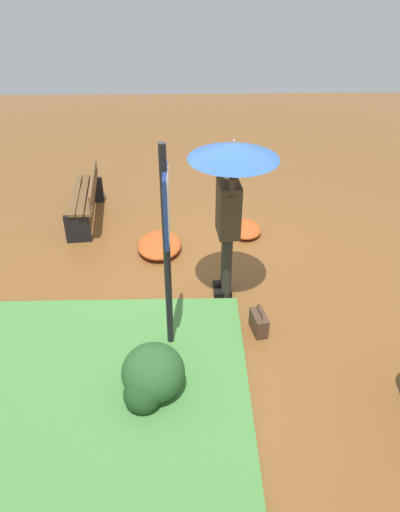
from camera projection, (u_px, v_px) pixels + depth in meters
name	position (u px, v px, depth m)	size (l,w,h in m)	color
ground_plane	(206.00, 280.00, 6.28)	(18.00, 18.00, 0.00)	brown
grass_verge	(15.00, 490.00, 3.87)	(4.80, 4.00, 0.05)	#47843D
person_with_umbrella	(231.00, 182.00, 5.16)	(0.96, 0.96, 2.04)	#2D2823
info_sign_post	(167.00, 231.00, 4.51)	(0.44, 0.07, 2.30)	black
handbag	(259.00, 322.00, 5.40)	(0.32, 0.19, 0.37)	#4C3323
park_bench	(87.00, 197.00, 7.39)	(1.40, 0.50, 0.75)	black
shrub_cluster	(151.00, 376.00, 4.57)	(0.67, 0.61, 0.55)	#285628
leaf_pile_near_person	(159.00, 245.00, 6.85)	(0.78, 0.63, 0.17)	#B74C1E
leaf_pile_by_bench	(245.00, 229.00, 7.26)	(0.60, 0.48, 0.13)	#B74C1E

